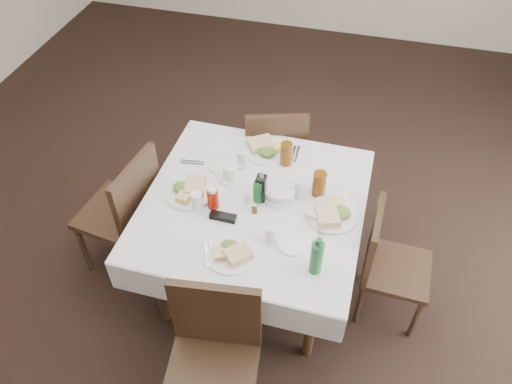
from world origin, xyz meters
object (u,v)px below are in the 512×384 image
water_s (271,234)px  coffee_mug (231,173)px  water_n (243,159)px  ketchup_bottle (213,198)px  chair_west (127,208)px  oil_cruet_dark (261,187)px  chair_east (385,259)px  oil_cruet_green (258,191)px  green_bottle (317,257)px  chair_north (275,150)px  dining_table (254,210)px  water_e (301,189)px  water_w (197,202)px  chair_south (214,352)px  bread_basket (279,192)px

water_s → coffee_mug: size_ratio=0.79×
water_n → ketchup_bottle: bearing=-101.4°
chair_west → oil_cruet_dark: (0.87, 0.11, 0.31)m
coffee_mug → chair_east: bearing=-8.7°
chair_east → water_s: size_ratio=7.56×
water_n → oil_cruet_dark: size_ratio=0.55×
chair_east → coffee_mug: coffee_mug is taller
oil_cruet_green → green_bottle: bearing=-44.5°
chair_north → chair_east: chair_north is taller
water_n → dining_table: bearing=-62.2°
water_e → green_bottle: (0.18, -0.51, 0.05)m
oil_cruet_dark → ketchup_bottle: bearing=-153.9°
chair_east → water_e: water_e is taller
dining_table → oil_cruet_green: size_ratio=6.65×
chair_west → water_w: 0.59m
oil_cruet_green → green_bottle: size_ratio=0.78×
chair_south → water_s: (0.14, 0.61, 0.27)m
dining_table → green_bottle: green_bottle is taller
water_w → oil_cruet_green: oil_cruet_green is taller
chair_north → bread_basket: (0.18, -0.68, 0.27)m
oil_cruet_dark → oil_cruet_green: bearing=-130.4°
water_e → bread_basket: bearing=-167.4°
dining_table → bread_basket: 0.20m
water_e → green_bottle: bearing=-70.4°
oil_cruet_green → ketchup_bottle: oil_cruet_green is taller
water_n → chair_east: bearing=-16.1°
chair_south → oil_cruet_green: (-0.00, 0.89, 0.30)m
water_w → ketchup_bottle: size_ratio=0.84×
bread_basket → oil_cruet_dark: 0.13m
chair_west → water_n: (0.68, 0.35, 0.28)m
chair_east → dining_table: bearing=179.6°
chair_south → chair_west: 1.17m
chair_west → water_e: bearing=10.0°
chair_east → chair_south: bearing=-132.7°
green_bottle → ketchup_bottle: bearing=155.5°
water_s → ketchup_bottle: bearing=156.7°
dining_table → green_bottle: size_ratio=5.17×
chair_west → chair_east: bearing=2.6°
dining_table → chair_east: 0.85m
chair_west → water_e: chair_west is taller
water_n → oil_cruet_green: bearing=-57.7°
ketchup_bottle → dining_table: bearing=24.6°
water_w → bread_basket: water_w is taller
chair_north → dining_table: bearing=-86.6°
oil_cruet_green → coffee_mug: 0.26m
bread_basket → water_n: bearing=145.6°
chair_south → water_n: size_ratio=7.38×
oil_cruet_dark → coffee_mug: 0.27m
dining_table → oil_cruet_dark: size_ratio=5.53×
bread_basket → oil_cruet_dark: oil_cruet_dark is taller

